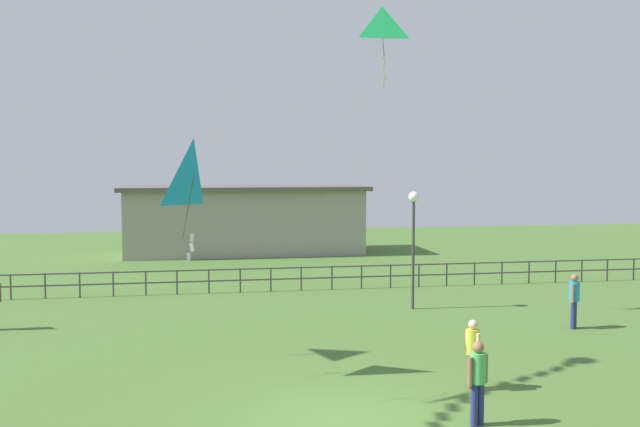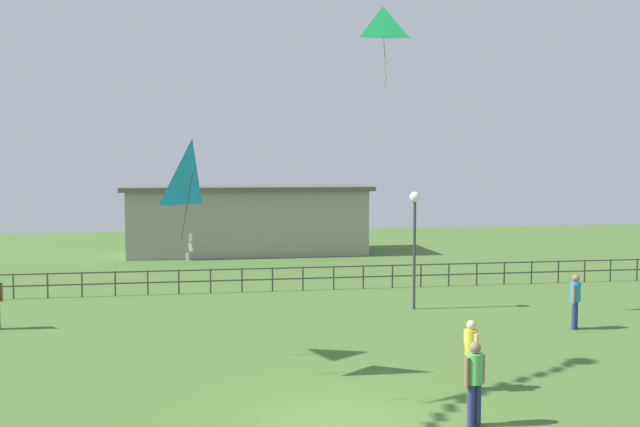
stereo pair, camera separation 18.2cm
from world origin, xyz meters
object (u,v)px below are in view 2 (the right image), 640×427
(person_0, at_px, (575,298))
(person_2, at_px, (475,378))
(person_1, at_px, (471,350))
(kite_2, at_px, (383,26))
(lamppost, at_px, (415,223))
(kite_4, at_px, (193,176))

(person_0, distance_m, person_2, 9.12)
(person_1, xyz_separation_m, kite_2, (-0.04, 7.75, 8.49))
(person_1, height_order, kite_2, kite_2)
(person_0, distance_m, kite_2, 10.35)
(person_0, height_order, kite_2, kite_2)
(lamppost, bearing_deg, kite_4, -136.59)
(kite_4, bearing_deg, kite_2, 46.07)
(kite_2, bearing_deg, person_2, -94.00)
(person_0, height_order, kite_4, kite_4)
(person_2, relative_size, kite_4, 0.59)
(kite_2, relative_size, kite_4, 0.93)
(person_1, bearing_deg, person_0, 43.00)
(person_0, bearing_deg, person_2, -130.87)
(lamppost, xyz_separation_m, person_2, (-2.03, -10.48, -2.04))
(kite_2, bearing_deg, person_1, -89.72)
(person_2, distance_m, kite_2, 12.93)
(person_2, bearing_deg, kite_4, 145.88)
(lamppost, bearing_deg, person_2, -100.95)
(lamppost, height_order, person_0, lamppost)
(person_2, distance_m, kite_4, 7.40)
(lamppost, distance_m, kite_2, 6.59)
(lamppost, relative_size, person_2, 2.50)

